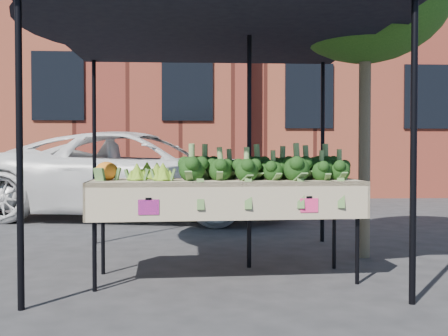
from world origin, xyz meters
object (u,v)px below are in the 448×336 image
canopy (214,130)px  street_tree (365,86)px  vehicle (139,63)px  table (225,229)px

canopy → street_tree: street_tree is taller
vehicle → street_tree: (2.82, -3.79, -0.86)m
vehicle → street_tree: bearing=-131.4°
canopy → street_tree: size_ratio=0.85×
canopy → vehicle: bearing=105.5°
table → vehicle: bearing=104.7°
street_tree → canopy: bearing=-167.0°
table → vehicle: size_ratio=0.45×
canopy → vehicle: (-1.16, 4.17, 1.35)m
table → canopy: bearing=98.6°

